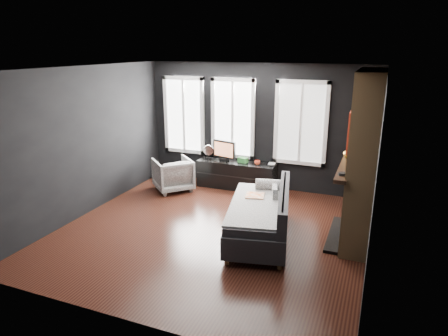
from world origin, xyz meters
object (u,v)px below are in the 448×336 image
at_px(armchair, 173,173).
at_px(sofa, 259,213).
at_px(media_console, 237,174).
at_px(monitor, 224,149).
at_px(mantel_vase, 349,153).
at_px(mug, 257,162).
at_px(book, 269,159).

bearing_deg(armchair, sofa, 101.19).
relative_size(sofa, media_console, 1.17).
height_order(monitor, mantel_vase, mantel_vase).
bearing_deg(mug, sofa, -72.01).
bearing_deg(book, armchair, -158.38).
distance_m(sofa, monitor, 2.64).
bearing_deg(mantel_vase, mug, 149.83).
bearing_deg(mantel_vase, sofa, -141.11).
height_order(armchair, book, book).
xyz_separation_m(sofa, armchair, (-2.41, 1.52, -0.05)).
distance_m(sofa, armchair, 2.85).
bearing_deg(media_console, sofa, -62.08).
xyz_separation_m(media_console, monitor, (-0.29, -0.04, 0.56)).
bearing_deg(mug, monitor, 177.44).
bearing_deg(media_console, armchair, -151.82).
distance_m(sofa, mug, 2.24).
distance_m(book, mantel_vase, 2.24).
bearing_deg(armchair, media_console, 161.78).
xyz_separation_m(sofa, book, (-0.49, 2.28, 0.26)).
relative_size(armchair, mantel_vase, 3.85).
relative_size(armchair, book, 3.87).
distance_m(monitor, mug, 0.80).
xyz_separation_m(sofa, media_console, (-1.17, 2.19, -0.14)).
height_order(mug, mantel_vase, mantel_vase).
bearing_deg(mug, media_console, 171.81).
height_order(media_console, book, book).
height_order(monitor, mug, monitor).
bearing_deg(monitor, mantel_vase, -8.83).
height_order(sofa, armchair, sofa).
height_order(sofa, mantel_vase, mantel_vase).
relative_size(monitor, mug, 4.72).
relative_size(monitor, mantel_vase, 2.86).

